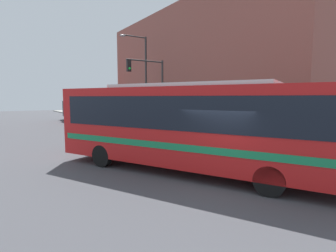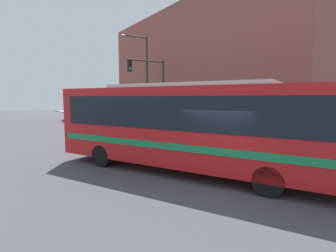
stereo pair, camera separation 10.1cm
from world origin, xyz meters
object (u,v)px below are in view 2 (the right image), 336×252
(parking_meter, at_px, (186,124))
(delivery_truck, at_px, (81,107))
(fire_hydrant, at_px, (238,139))
(pedestrian_mid_block, at_px, (155,117))
(traffic_light_pole, at_px, (152,83))
(street_lamp, at_px, (144,75))
(city_bus, at_px, (189,122))
(pedestrian_near_corner, at_px, (174,120))

(parking_meter, bearing_deg, delivery_truck, 98.30)
(fire_hydrant, height_order, pedestrian_mid_block, pedestrian_mid_block)
(fire_hydrant, relative_size, traffic_light_pole, 0.12)
(parking_meter, relative_size, street_lamp, 0.15)
(city_bus, bearing_deg, traffic_light_pole, 41.42)
(delivery_truck, height_order, traffic_light_pole, traffic_light_pole)
(city_bus, distance_m, pedestrian_near_corner, 10.92)
(city_bus, distance_m, delivery_truck, 25.21)
(city_bus, distance_m, street_lamp, 14.67)
(city_bus, relative_size, fire_hydrant, 15.86)
(city_bus, relative_size, street_lamp, 1.39)
(traffic_light_pole, height_order, parking_meter, traffic_light_pole)
(traffic_light_pole, relative_size, pedestrian_mid_block, 3.09)
(street_lamp, distance_m, pedestrian_near_corner, 5.61)
(city_bus, xyz_separation_m, traffic_light_pole, (4.38, 10.45, 2.12))
(city_bus, xyz_separation_m, pedestrian_mid_block, (6.18, 13.02, -0.83))
(traffic_light_pole, xyz_separation_m, pedestrian_mid_block, (1.80, 2.58, -2.95))
(delivery_truck, bearing_deg, pedestrian_near_corner, -79.18)
(fire_hydrant, bearing_deg, street_lamp, 90.30)
(parking_meter, distance_m, pedestrian_mid_block, 5.95)
(delivery_truck, bearing_deg, fire_hydrant, -83.46)
(delivery_truck, bearing_deg, street_lamp, -77.67)
(delivery_truck, xyz_separation_m, parking_meter, (2.62, -17.92, -0.79))
(fire_hydrant, relative_size, street_lamp, 0.09)
(fire_hydrant, bearing_deg, pedestrian_mid_block, 85.36)
(traffic_light_pole, relative_size, street_lamp, 0.70)
(traffic_light_pole, bearing_deg, fire_hydrant, -83.58)
(street_lamp, xyz_separation_m, pedestrian_near_corner, (0.46, -4.09, -3.82))
(pedestrian_near_corner, bearing_deg, street_lamp, 96.41)
(fire_hydrant, bearing_deg, traffic_light_pole, 96.42)
(delivery_truck, relative_size, parking_meter, 6.69)
(fire_hydrant, distance_m, pedestrian_near_corner, 7.07)
(pedestrian_mid_block, bearing_deg, pedestrian_near_corner, -97.19)
(parking_meter, height_order, pedestrian_mid_block, pedestrian_mid_block)
(traffic_light_pole, height_order, pedestrian_mid_block, traffic_light_pole)
(delivery_truck, relative_size, pedestrian_mid_block, 4.27)
(street_lamp, xyz_separation_m, pedestrian_mid_block, (0.93, -0.34, -3.83))
(fire_hydrant, xyz_separation_m, pedestrian_mid_block, (0.87, 10.77, 0.60))
(fire_hydrant, xyz_separation_m, traffic_light_pole, (-0.92, 8.20, 3.55))
(city_bus, xyz_separation_m, fire_hydrant, (5.31, 2.25, -1.43))
(street_lamp, bearing_deg, traffic_light_pole, -106.48)
(fire_hydrant, height_order, pedestrian_near_corner, pedestrian_near_corner)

